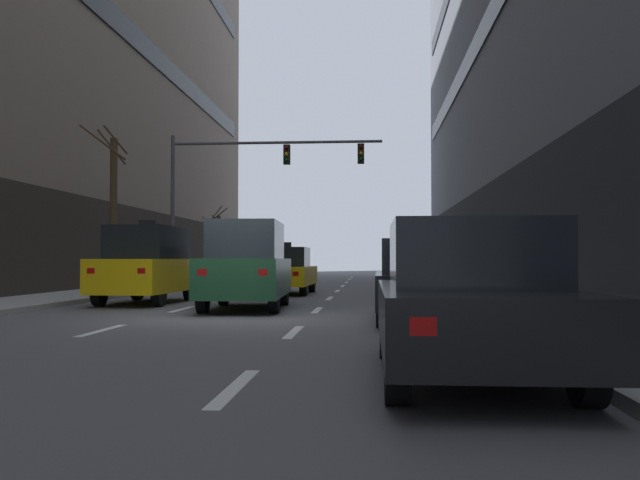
% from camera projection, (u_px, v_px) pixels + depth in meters
% --- Properties ---
extents(ground_plane, '(120.00, 120.00, 0.00)m').
position_uv_depth(ground_plane, '(232.00, 317.00, 14.64)').
color(ground_plane, '#515156').
extents(sidewalk_right, '(2.81, 80.00, 0.14)m').
position_uv_depth(sidewalk_right, '(536.00, 315.00, 14.15)').
color(sidewalk_right, gray).
rests_on(sidewalk_right, ground).
extents(lane_stripe_l1_s3, '(0.16, 2.00, 0.01)m').
position_uv_depth(lane_stripe_l1_s3, '(102.00, 330.00, 11.78)').
color(lane_stripe_l1_s3, silver).
rests_on(lane_stripe_l1_s3, ground).
extents(lane_stripe_l1_s4, '(0.16, 2.00, 0.01)m').
position_uv_depth(lane_stripe_l1_s4, '(182.00, 309.00, 16.76)').
color(lane_stripe_l1_s4, silver).
rests_on(lane_stripe_l1_s4, ground).
extents(lane_stripe_l1_s5, '(0.16, 2.00, 0.01)m').
position_uv_depth(lane_stripe_l1_s5, '(225.00, 298.00, 21.75)').
color(lane_stripe_l1_s5, silver).
rests_on(lane_stripe_l1_s5, ground).
extents(lane_stripe_l1_s6, '(0.16, 2.00, 0.01)m').
position_uv_depth(lane_stripe_l1_s6, '(252.00, 291.00, 26.73)').
color(lane_stripe_l1_s6, silver).
rests_on(lane_stripe_l1_s6, ground).
extents(lane_stripe_l1_s7, '(0.16, 2.00, 0.01)m').
position_uv_depth(lane_stripe_l1_s7, '(271.00, 286.00, 31.71)').
color(lane_stripe_l1_s7, silver).
rests_on(lane_stripe_l1_s7, ground).
extents(lane_stripe_l1_s8, '(0.16, 2.00, 0.01)m').
position_uv_depth(lane_stripe_l1_s8, '(285.00, 282.00, 36.70)').
color(lane_stripe_l1_s8, silver).
rests_on(lane_stripe_l1_s8, ground).
extents(lane_stripe_l1_s9, '(0.16, 2.00, 0.01)m').
position_uv_depth(lane_stripe_l1_s9, '(295.00, 279.00, 41.68)').
color(lane_stripe_l1_s9, silver).
rests_on(lane_stripe_l1_s9, ground).
extents(lane_stripe_l1_s10, '(0.16, 2.00, 0.01)m').
position_uv_depth(lane_stripe_l1_s10, '(303.00, 277.00, 46.66)').
color(lane_stripe_l1_s10, silver).
rests_on(lane_stripe_l1_s10, ground).
extents(lane_stripe_l2_s2, '(0.16, 2.00, 0.01)m').
position_uv_depth(lane_stripe_l2_s2, '(235.00, 387.00, 6.54)').
color(lane_stripe_l2_s2, silver).
rests_on(lane_stripe_l2_s2, ground).
extents(lane_stripe_l2_s3, '(0.16, 2.00, 0.01)m').
position_uv_depth(lane_stripe_l2_s3, '(294.00, 332.00, 11.52)').
color(lane_stripe_l2_s3, silver).
rests_on(lane_stripe_l2_s3, ground).
extents(lane_stripe_l2_s4, '(0.16, 2.00, 0.01)m').
position_uv_depth(lane_stripe_l2_s4, '(317.00, 310.00, 16.50)').
color(lane_stripe_l2_s4, silver).
rests_on(lane_stripe_l2_s4, ground).
extents(lane_stripe_l2_s5, '(0.16, 2.00, 0.01)m').
position_uv_depth(lane_stripe_l2_s5, '(330.00, 298.00, 21.49)').
color(lane_stripe_l2_s5, silver).
rests_on(lane_stripe_l2_s5, ground).
extents(lane_stripe_l2_s6, '(0.16, 2.00, 0.01)m').
position_uv_depth(lane_stripe_l2_s6, '(337.00, 291.00, 26.47)').
color(lane_stripe_l2_s6, silver).
rests_on(lane_stripe_l2_s6, ground).
extents(lane_stripe_l2_s7, '(0.16, 2.00, 0.01)m').
position_uv_depth(lane_stripe_l2_s7, '(343.00, 286.00, 31.45)').
color(lane_stripe_l2_s7, silver).
rests_on(lane_stripe_l2_s7, ground).
extents(lane_stripe_l2_s8, '(0.16, 2.00, 0.01)m').
position_uv_depth(lane_stripe_l2_s8, '(347.00, 282.00, 36.44)').
color(lane_stripe_l2_s8, silver).
rests_on(lane_stripe_l2_s8, ground).
extents(lane_stripe_l2_s9, '(0.16, 2.00, 0.01)m').
position_uv_depth(lane_stripe_l2_s9, '(349.00, 279.00, 41.42)').
color(lane_stripe_l2_s9, silver).
rests_on(lane_stripe_l2_s9, ground).
extents(lane_stripe_l2_s10, '(0.16, 2.00, 0.01)m').
position_uv_depth(lane_stripe_l2_s10, '(352.00, 277.00, 46.41)').
color(lane_stripe_l2_s10, silver).
rests_on(lane_stripe_l2_s10, ground).
extents(taxi_driving_0, '(2.13, 4.72, 2.44)m').
position_uv_depth(taxi_driving_0, '(240.00, 262.00, 33.08)').
color(taxi_driving_0, black).
rests_on(taxi_driving_0, ground).
extents(car_driving_1, '(1.98, 4.34, 1.60)m').
position_uv_depth(car_driving_1, '(268.00, 267.00, 42.52)').
color(car_driving_1, black).
rests_on(car_driving_1, ground).
extents(car_driving_2, '(2.12, 4.64, 2.20)m').
position_uv_depth(car_driving_2, '(247.00, 266.00, 16.87)').
color(car_driving_2, black).
rests_on(car_driving_2, ground).
extents(taxi_driving_3, '(1.98, 4.56, 2.37)m').
position_uv_depth(taxi_driving_3, '(148.00, 265.00, 19.15)').
color(taxi_driving_3, black).
rests_on(taxi_driving_3, ground).
extents(taxi_driving_4, '(1.95, 4.52, 1.87)m').
position_uv_depth(taxi_driving_4, '(285.00, 271.00, 24.20)').
color(taxi_driving_4, black).
rests_on(taxi_driving_4, ground).
extents(car_parked_0, '(1.84, 4.39, 1.64)m').
position_uv_depth(car_parked_0, '(469.00, 302.00, 7.01)').
color(car_parked_0, black).
rests_on(car_parked_0, ground).
extents(car_parked_1, '(1.90, 4.43, 1.65)m').
position_uv_depth(car_parked_1, '(422.00, 281.00, 13.51)').
color(car_parked_1, black).
rests_on(car_parked_1, ground).
extents(traffic_signal_0, '(9.11, 0.35, 6.46)m').
position_uv_depth(traffic_signal_0, '(245.00, 176.00, 28.64)').
color(traffic_signal_0, '#4C4C51').
rests_on(traffic_signal_0, sidewalk_left).
extents(street_tree_0, '(1.76, 1.10, 5.87)m').
position_uv_depth(street_tree_0, '(113.00, 210.00, 24.05)').
color(street_tree_0, '#4C3823').
rests_on(street_tree_0, sidewalk_left).
extents(street_tree_1, '(2.01, 1.97, 4.45)m').
position_uv_depth(street_tree_1, '(218.00, 242.00, 40.76)').
color(street_tree_1, '#4C3823').
rests_on(street_tree_1, sidewalk_left).
extents(pedestrian_0, '(0.39, 0.41, 1.53)m').
position_uv_depth(pedestrian_0, '(489.00, 269.00, 16.93)').
color(pedestrian_0, black).
rests_on(pedestrian_0, sidewalk_right).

